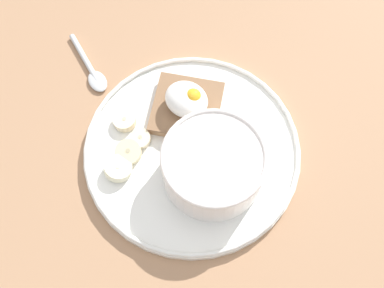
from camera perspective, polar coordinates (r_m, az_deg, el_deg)
The scene contains 10 objects.
ground_plane at distance 70.92cm, azimuth 0.00°, elevation -1.31°, with size 120.00×120.00×2.00cm, color #A57A57.
plate at distance 69.27cm, azimuth 0.00°, elevation -0.74°, with size 28.15×28.15×1.60cm.
oatmeal_bowl at distance 65.15cm, azimuth 2.29°, elevation -2.33°, with size 12.81×12.81×6.03cm.
toast_slice at distance 70.79cm, azimuth -0.58°, elevation 3.88°, with size 11.56×11.56×1.53cm.
poached_egg at distance 68.70cm, azimuth -0.52°, elevation 4.80°, with size 5.78×4.99×3.59cm.
banana_slice_front at distance 67.98cm, azimuth -7.89°, elevation -2.60°, with size 4.47×4.57×1.81cm.
banana_slice_left at distance 69.38cm, azimuth -5.52°, elevation 0.56°, with size 3.47×3.54×1.41cm.
banana_slice_back at distance 70.78cm, azimuth -7.21°, elevation 2.49°, with size 3.91×3.85×1.32cm.
banana_slice_right at distance 68.70cm, azimuth -6.81°, elevation -0.89°, with size 4.16×4.26×1.69cm.
spoon at distance 76.70cm, azimuth -10.70°, elevation 7.75°, with size 10.13×6.08×0.80cm.
Camera 1 is at (-15.39, 22.48, 66.48)cm, focal length 50.00 mm.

